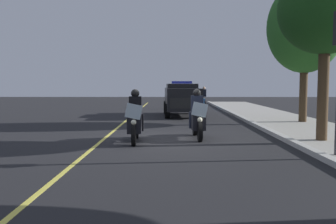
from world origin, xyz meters
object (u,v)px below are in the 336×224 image
(police_suv, at_px, (182,98))
(cyclist_background, at_px, (204,98))
(police_motorcycle_lead_left, at_px, (135,121))
(tree_far_back, at_px, (305,27))
(police_motorcycle_lead_right, at_px, (197,118))
(tree_mid_block, at_px, (326,10))

(police_suv, xyz_separation_m, cyclist_background, (-5.92, 1.86, -0.22))
(police_motorcycle_lead_left, height_order, tree_far_back, tree_far_back)
(police_motorcycle_lead_left, bearing_deg, police_suv, 169.29)
(police_motorcycle_lead_left, relative_size, police_motorcycle_lead_right, 1.00)
(cyclist_background, relative_size, tree_mid_block, 0.32)
(cyclist_background, bearing_deg, tree_mid_block, 8.28)
(police_motorcycle_lead_right, relative_size, tree_mid_block, 0.39)
(police_motorcycle_lead_left, bearing_deg, tree_mid_block, 88.01)
(police_motorcycle_lead_right, xyz_separation_m, cyclist_background, (-14.81, 1.60, 0.14))
(police_motorcycle_lead_left, distance_m, tree_mid_block, 6.92)
(police_motorcycle_lead_left, distance_m, cyclist_background, 16.02)
(cyclist_background, bearing_deg, police_motorcycle_lead_right, -6.18)
(police_suv, height_order, tree_mid_block, tree_mid_block)
(tree_mid_block, xyz_separation_m, tree_far_back, (-5.63, 1.45, 0.35))
(police_suv, xyz_separation_m, tree_mid_block, (9.87, 4.16, 3.10))
(tree_far_back, bearing_deg, police_motorcycle_lead_right, -49.07)
(police_motorcycle_lead_left, relative_size, cyclist_background, 1.22)
(police_motorcycle_lead_left, xyz_separation_m, tree_mid_block, (0.21, 5.99, 3.47))
(tree_far_back, bearing_deg, cyclist_background, -159.76)
(police_motorcycle_lead_right, bearing_deg, tree_mid_block, 75.81)
(police_suv, bearing_deg, tree_mid_block, 22.85)
(police_suv, bearing_deg, cyclist_background, 162.56)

